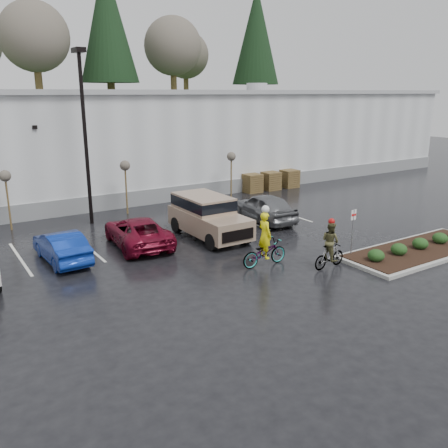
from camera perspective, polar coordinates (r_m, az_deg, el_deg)
ground at (r=19.06m, az=7.62°, el=-6.28°), size 120.00×120.00×0.00m
warehouse at (r=37.36m, az=-14.85°, el=9.86°), size 60.50×15.50×7.20m
wooded_ridge at (r=59.63m, az=-21.98°, el=10.60°), size 80.00×25.00×6.00m
lamppost at (r=26.51m, az=-16.50°, el=12.01°), size 0.50×1.00×9.22m
sapling_west at (r=26.95m, az=-24.81°, el=4.92°), size 0.60×0.60×3.20m
sapling_mid at (r=28.56m, az=-11.82°, el=6.55°), size 0.60×0.60×3.20m
sapling_east at (r=32.00m, az=0.88°, el=7.83°), size 0.60×0.60×3.20m
pallet_stack_a at (r=34.55m, az=3.40°, el=4.93°), size 1.20×1.20×1.35m
pallet_stack_b at (r=35.57m, az=5.62°, el=5.19°), size 1.20×1.20×1.35m
pallet_stack_c at (r=36.70m, az=7.84°, el=5.44°), size 1.20×1.20×1.35m
curb_island at (r=23.42m, az=22.46°, el=-2.97°), size 8.00×3.00×0.15m
mulch_bed at (r=23.39m, az=22.48°, el=-2.75°), size 7.60×2.60×0.04m
shrub_a at (r=21.00m, az=17.82°, el=-3.63°), size 0.70×0.70×0.52m
shrub_b at (r=22.14m, az=20.31°, el=-2.87°), size 0.70×0.70×0.52m
shrub_c at (r=23.32m, az=22.54°, el=-2.19°), size 0.70×0.70×0.52m
shrub_d at (r=24.53m, az=24.56°, el=-1.57°), size 0.70×0.70×0.52m
fire_lane_sign at (r=21.30m, az=15.23°, el=-0.35°), size 0.30×0.05×2.20m
car_blue at (r=21.49m, az=-18.97°, el=-2.57°), size 1.61×4.13×1.34m
car_red at (r=22.77m, az=-10.35°, el=-0.90°), size 2.78×5.16×1.38m
suv_tan at (r=23.59m, az=-1.78°, el=0.79°), size 2.20×5.10×2.06m
car_grey at (r=26.74m, az=4.85°, el=2.02°), size 2.36×4.88×1.61m
cyclist_hivis at (r=19.87m, az=4.90°, el=-2.83°), size 2.16×0.79×2.60m
cyclist_olive at (r=20.01m, az=12.62°, el=-3.04°), size 1.67×0.81×2.13m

